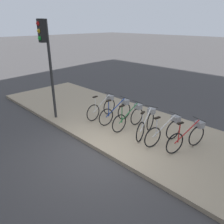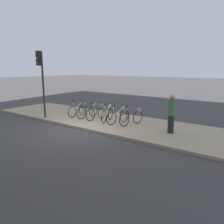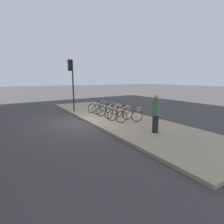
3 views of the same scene
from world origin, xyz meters
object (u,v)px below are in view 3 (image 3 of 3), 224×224
Objects in this scene: parked_bicycle_2 at (109,109)px; parked_bicycle_3 at (115,111)px; parked_bicycle_1 at (105,107)px; traffic_light at (71,75)px; parked_bicycle_0 at (99,106)px; pedestrian at (156,113)px; parked_bicycle_5 at (131,114)px; parked_bicycle_4 at (122,113)px.

parked_bicycle_3 is (0.71, 0.01, 0.00)m from parked_bicycle_2.
parked_bicycle_3 is at bearing 0.61° from parked_bicycle_2.
traffic_light is at bearing -142.15° from parked_bicycle_1.
pedestrian reaches higher than parked_bicycle_0.
parked_bicycle_0 is 1.00× the size of parked_bicycle_1.
parked_bicycle_3 is at bearing -174.64° from parked_bicycle_5.
parked_bicycle_1 is at bearing 175.87° from parked_bicycle_2.
parked_bicycle_0 and parked_bicycle_2 have the same top height.
parked_bicycle_2 is 0.71m from parked_bicycle_3.
parked_bicycle_4 is 0.42× the size of traffic_light.
parked_bicycle_2 is at bearing 178.90° from pedestrian.
parked_bicycle_2 is (1.38, 0.01, 0.00)m from parked_bicycle_0.
parked_bicycle_0 is 5.52m from pedestrian.
parked_bicycle_2 and parked_bicycle_4 have the same top height.
parked_bicycle_4 is 0.92× the size of pedestrian.
parked_bicycle_5 is 0.91× the size of pedestrian.
parked_bicycle_4 and parked_bicycle_5 have the same top height.
parked_bicycle_1 and parked_bicycle_2 have the same top height.
parked_bicycle_3 and parked_bicycle_5 have the same top height.
traffic_light is at bearing -159.93° from parked_bicycle_4.
pedestrian is (4.12, -0.08, 0.44)m from parked_bicycle_2.
parked_bicycle_2 is 1.44m from parked_bicycle_4.
parked_bicycle_0 is 2.91m from traffic_light.
parked_bicycle_4 is (2.82, 0.01, 0.00)m from parked_bicycle_0.
pedestrian is (2.01, -0.22, 0.44)m from parked_bicycle_5.
parked_bicycle_4 is at bearing -1.30° from parked_bicycle_1.
traffic_light is at bearing -150.64° from parked_bicycle_2.
parked_bicycle_3 is 1.41m from parked_bicycle_5.
parked_bicycle_0 is at bearing -179.46° from parked_bicycle_3.
parked_bicycle_2 is (0.67, -0.05, 0.00)m from parked_bicycle_1.
pedestrian reaches higher than parked_bicycle_1.
parked_bicycle_5 is at bearing 5.36° from parked_bicycle_3.
parked_bicycle_1 is 1.38m from parked_bicycle_3.
parked_bicycle_1 is 0.67m from parked_bicycle_2.
pedestrian is (2.68, -0.08, 0.44)m from parked_bicycle_4.
pedestrian is at bearing -1.45° from parked_bicycle_3.
parked_bicycle_2 is at bearing 0.51° from parked_bicycle_0.
parked_bicycle_0 is at bearing -179.74° from parked_bicycle_4.
parked_bicycle_2 is 4.14m from pedestrian.
parked_bicycle_5 is at bearing 2.48° from parked_bicycle_0.
traffic_light is (-1.28, -1.48, 2.15)m from parked_bicycle_0.
parked_bicycle_1 is 2.11m from parked_bicycle_4.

